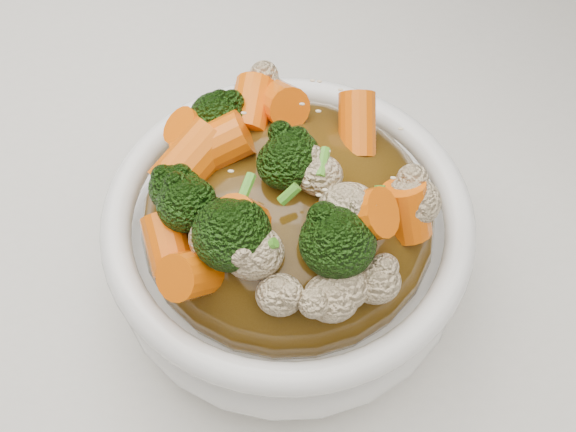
# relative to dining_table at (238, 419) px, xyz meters

# --- Properties ---
(dining_table) EXTENTS (1.20, 0.80, 0.75)m
(dining_table) POSITION_rel_dining_table_xyz_m (0.00, 0.00, 0.00)
(dining_table) COLOR brown
(dining_table) RESTS_ON floor
(tablecloth) EXTENTS (1.20, 0.80, 0.04)m
(tablecloth) POSITION_rel_dining_table_xyz_m (0.00, 0.00, 0.35)
(tablecloth) COLOR silver
(tablecloth) RESTS_ON dining_table
(bowl) EXTENTS (0.23, 0.23, 0.08)m
(bowl) POSITION_rel_dining_table_xyz_m (0.06, -0.02, 0.42)
(bowl) COLOR white
(bowl) RESTS_ON tablecloth
(sauce_base) EXTENTS (0.19, 0.19, 0.09)m
(sauce_base) POSITION_rel_dining_table_xyz_m (0.06, -0.02, 0.45)
(sauce_base) COLOR #4C330D
(sauce_base) RESTS_ON bowl
(carrots) EXTENTS (0.19, 0.19, 0.05)m
(carrots) POSITION_rel_dining_table_xyz_m (0.06, -0.02, 0.51)
(carrots) COLOR #FD6808
(carrots) RESTS_ON sauce_base
(broccoli) EXTENTS (0.19, 0.19, 0.04)m
(broccoli) POSITION_rel_dining_table_xyz_m (0.06, -0.02, 0.51)
(broccoli) COLOR black
(broccoli) RESTS_ON sauce_base
(cauliflower) EXTENTS (0.19, 0.19, 0.04)m
(cauliflower) POSITION_rel_dining_table_xyz_m (0.06, -0.02, 0.51)
(cauliflower) COLOR beige
(cauliflower) RESTS_ON sauce_base
(scallions) EXTENTS (0.14, 0.14, 0.02)m
(scallions) POSITION_rel_dining_table_xyz_m (0.06, -0.02, 0.51)
(scallions) COLOR #469322
(scallions) RESTS_ON sauce_base
(sesame_seeds) EXTENTS (0.17, 0.17, 0.01)m
(sesame_seeds) POSITION_rel_dining_table_xyz_m (0.06, -0.02, 0.51)
(sesame_seeds) COLOR beige
(sesame_seeds) RESTS_ON sauce_base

